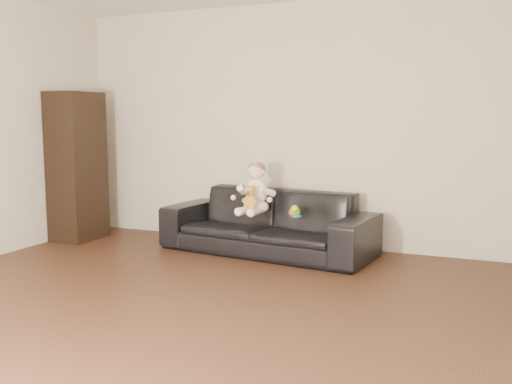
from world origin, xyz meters
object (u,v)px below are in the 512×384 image
at_px(cabinet, 77,167).
at_px(baby, 255,191).
at_px(toy_rattle, 292,213).
at_px(toy_blue_disc, 297,216).
at_px(toy_green, 295,212).
at_px(sofa, 268,222).
at_px(teddy_bear, 250,198).

bearing_deg(cabinet, baby, 2.85).
xyz_separation_m(toy_rattle, toy_blue_disc, (0.04, 0.00, -0.03)).
bearing_deg(toy_blue_disc, cabinet, -177.55).
bearing_deg(baby, toy_green, 11.85).
relative_size(baby, toy_blue_disc, 5.55).
height_order(sofa, cabinet, cabinet).
distance_m(cabinet, baby, 2.16).
relative_size(sofa, toy_green, 17.63).
bearing_deg(toy_blue_disc, sofa, 161.72).
bearing_deg(sofa, toy_green, -9.10).
bearing_deg(toy_rattle, cabinet, -177.61).
distance_m(teddy_bear, toy_rattle, 0.44).
bearing_deg(baby, toy_blue_disc, 8.70).
bearing_deg(toy_green, sofa, 164.04).
bearing_deg(toy_blue_disc, toy_green, 137.29).
bearing_deg(toy_rattle, toy_green, 54.90).
xyz_separation_m(baby, teddy_bear, (0.01, -0.16, -0.05)).
bearing_deg(sofa, toy_blue_disc, -11.41).
relative_size(sofa, teddy_bear, 8.78).
height_order(cabinet, toy_blue_disc, cabinet).
bearing_deg(toy_blue_disc, teddy_bear, -159.34).
height_order(toy_green, toy_blue_disc, toy_green).
distance_m(cabinet, toy_green, 2.60).
relative_size(baby, teddy_bear, 2.11).
xyz_separation_m(toy_green, toy_blue_disc, (0.02, -0.02, -0.04)).
bearing_deg(teddy_bear, cabinet, -175.88).
relative_size(toy_green, toy_blue_disc, 1.31).
height_order(baby, toy_rattle, baby).
bearing_deg(baby, sofa, 62.54).
relative_size(teddy_bear, toy_blue_disc, 2.63).
bearing_deg(toy_green, toy_blue_disc, -42.71).
distance_m(sofa, baby, 0.36).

